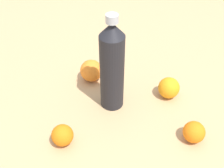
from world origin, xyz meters
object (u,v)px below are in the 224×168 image
at_px(water_bottle, 112,67).
at_px(orange_3, 91,70).
at_px(orange_0, 169,88).
at_px(orange_2, 62,135).
at_px(orange_1, 194,132).

relative_size(water_bottle, orange_3, 4.04).
distance_m(orange_0, orange_3, 0.27).
xyz_separation_m(orange_2, orange_3, (-0.25, -0.13, 0.01)).
bearing_deg(orange_3, orange_1, 89.08).
bearing_deg(orange_2, orange_0, 161.59).
bearing_deg(orange_2, orange_3, -152.17).
distance_m(orange_0, orange_2, 0.37).
distance_m(water_bottle, orange_2, 0.23).
relative_size(orange_0, orange_2, 1.14).
distance_m(water_bottle, orange_3, 0.18).
bearing_deg(orange_1, water_bottle, -81.75).
height_order(water_bottle, orange_0, water_bottle).
bearing_deg(orange_1, orange_2, -47.42).
xyz_separation_m(orange_0, orange_1, (0.11, 0.15, -0.00)).
xyz_separation_m(water_bottle, orange_3, (-0.04, -0.13, -0.11)).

